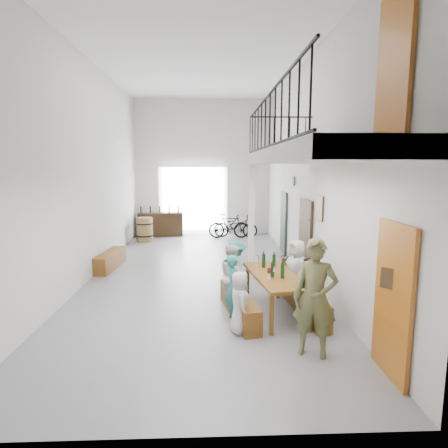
{
  "coord_description": "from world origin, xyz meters",
  "views": [
    {
      "loc": [
        0.28,
        -9.55,
        2.81
      ],
      "look_at": [
        0.63,
        -0.5,
        1.42
      ],
      "focal_mm": 30.0,
      "sensor_mm": 36.0,
      "label": 1
    }
  ],
  "objects_px": {
    "bench_inner": "(239,305)",
    "serving_counter": "(160,224)",
    "side_bench": "(110,260)",
    "tasting_table": "(276,279)",
    "host_standing": "(315,298)",
    "oak_barrel": "(145,229)",
    "bicycle_near": "(236,226)"
  },
  "relations": [
    {
      "from": "serving_counter",
      "to": "host_standing",
      "type": "xyz_separation_m",
      "value": [
        3.58,
        -9.96,
        0.41
      ]
    },
    {
      "from": "tasting_table",
      "to": "bench_inner",
      "type": "xyz_separation_m",
      "value": [
        -0.7,
        -0.08,
        -0.48
      ]
    },
    {
      "from": "bench_inner",
      "to": "serving_counter",
      "type": "height_order",
      "value": "serving_counter"
    },
    {
      "from": "serving_counter",
      "to": "tasting_table",
      "type": "bearing_deg",
      "value": -77.74
    },
    {
      "from": "tasting_table",
      "to": "oak_barrel",
      "type": "xyz_separation_m",
      "value": [
        -3.71,
        7.24,
        -0.25
      ]
    },
    {
      "from": "bench_inner",
      "to": "side_bench",
      "type": "relative_size",
      "value": 1.18
    },
    {
      "from": "tasting_table",
      "to": "oak_barrel",
      "type": "height_order",
      "value": "oak_barrel"
    },
    {
      "from": "side_bench",
      "to": "host_standing",
      "type": "height_order",
      "value": "host_standing"
    },
    {
      "from": "bicycle_near",
      "to": "oak_barrel",
      "type": "bearing_deg",
      "value": 110.15
    },
    {
      "from": "host_standing",
      "to": "bicycle_near",
      "type": "distance_m",
      "value": 9.52
    },
    {
      "from": "oak_barrel",
      "to": "bicycle_near",
      "type": "height_order",
      "value": "oak_barrel"
    },
    {
      "from": "oak_barrel",
      "to": "host_standing",
      "type": "height_order",
      "value": "host_standing"
    },
    {
      "from": "tasting_table",
      "to": "host_standing",
      "type": "height_order",
      "value": "host_standing"
    },
    {
      "from": "host_standing",
      "to": "oak_barrel",
      "type": "bearing_deg",
      "value": 136.78
    },
    {
      "from": "tasting_table",
      "to": "side_bench",
      "type": "xyz_separation_m",
      "value": [
        -4.03,
        3.44,
        -0.47
      ]
    },
    {
      "from": "host_standing",
      "to": "bicycle_near",
      "type": "relative_size",
      "value": 1.02
    },
    {
      "from": "side_bench",
      "to": "serving_counter",
      "type": "distance_m",
      "value": 5.0
    },
    {
      "from": "oak_barrel",
      "to": "bench_inner",
      "type": "bearing_deg",
      "value": -67.66
    },
    {
      "from": "oak_barrel",
      "to": "host_standing",
      "type": "distance_m",
      "value": 9.7
    },
    {
      "from": "oak_barrel",
      "to": "tasting_table",
      "type": "bearing_deg",
      "value": -62.86
    },
    {
      "from": "tasting_table",
      "to": "side_bench",
      "type": "relative_size",
      "value": 1.25
    },
    {
      "from": "bench_inner",
      "to": "bicycle_near",
      "type": "bearing_deg",
      "value": 76.38
    },
    {
      "from": "host_standing",
      "to": "serving_counter",
      "type": "bearing_deg",
      "value": 132.08
    },
    {
      "from": "tasting_table",
      "to": "bench_inner",
      "type": "relative_size",
      "value": 1.06
    },
    {
      "from": "oak_barrel",
      "to": "serving_counter",
      "type": "distance_m",
      "value": 1.22
    },
    {
      "from": "oak_barrel",
      "to": "serving_counter",
      "type": "bearing_deg",
      "value": 69.18
    },
    {
      "from": "host_standing",
      "to": "bench_inner",
      "type": "bearing_deg",
      "value": 146.23
    },
    {
      "from": "bench_inner",
      "to": "side_bench",
      "type": "distance_m",
      "value": 4.84
    },
    {
      "from": "bench_inner",
      "to": "host_standing",
      "type": "height_order",
      "value": "host_standing"
    },
    {
      "from": "bicycle_near",
      "to": "tasting_table",
      "type": "bearing_deg",
      "value": -169.22
    },
    {
      "from": "bench_inner",
      "to": "bicycle_near",
      "type": "xyz_separation_m",
      "value": [
        0.49,
        7.99,
        0.23
      ]
    },
    {
      "from": "bicycle_near",
      "to": "host_standing",
      "type": "bearing_deg",
      "value": -167.65
    }
  ]
}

